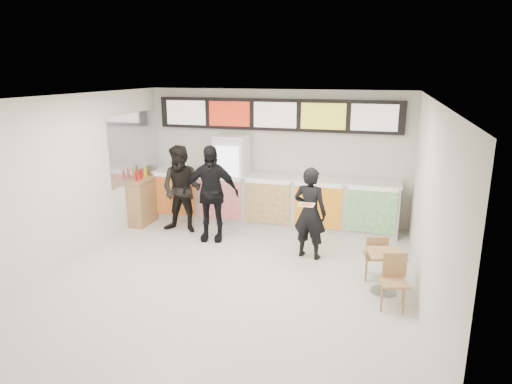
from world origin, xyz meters
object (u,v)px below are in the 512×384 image
at_px(service_counter, 271,200).
at_px(drinks_fridge, 232,179).
at_px(customer_main, 310,213).
at_px(condiment_ledge, 144,200).
at_px(customer_mid, 210,193).
at_px(customer_left, 182,189).
at_px(cafe_table, 385,265).

height_order(service_counter, drinks_fridge, drinks_fridge).
bearing_deg(customer_main, condiment_ledge, -1.10).
distance_m(drinks_fridge, condiment_ledge, 2.06).
distance_m(customer_main, condiment_ledge, 4.08).
xyz_separation_m(customer_main, condiment_ledge, (-3.95, 0.94, -0.33)).
height_order(service_counter, customer_mid, customer_mid).
bearing_deg(customer_left, condiment_ledge, 165.39).
distance_m(drinks_fridge, customer_left, 1.26).
xyz_separation_m(service_counter, customer_left, (-1.73, -0.96, 0.37)).
height_order(service_counter, condiment_ledge, condiment_ledge).
distance_m(service_counter, customer_left, 2.02).
relative_size(customer_left, cafe_table, 1.33).
height_order(customer_main, customer_mid, customer_mid).
height_order(service_counter, customer_left, customer_left).
bearing_deg(service_counter, customer_mid, -127.94).
bearing_deg(customer_mid, condiment_ledge, 153.84).
xyz_separation_m(customer_left, condiment_ledge, (-1.09, 0.29, -0.41)).
height_order(customer_main, customer_left, customer_left).
height_order(customer_main, condiment_ledge, customer_main).
distance_m(drinks_fridge, customer_main, 2.64).
relative_size(customer_mid, condiment_ledge, 1.58).
xyz_separation_m(customer_main, customer_mid, (-2.10, 0.38, 0.12)).
xyz_separation_m(drinks_fridge, customer_main, (2.07, -1.63, -0.14)).
height_order(customer_mid, cafe_table, customer_mid).
distance_m(service_counter, customer_mid, 1.62).
bearing_deg(condiment_ledge, drinks_fridge, 20.05).
relative_size(customer_main, condiment_ledge, 1.38).
bearing_deg(cafe_table, customer_left, 141.83).
bearing_deg(customer_mid, customer_main, -19.28).
relative_size(customer_main, customer_left, 0.91).
bearing_deg(drinks_fridge, customer_main, -38.27).
height_order(customer_left, customer_mid, customer_mid).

